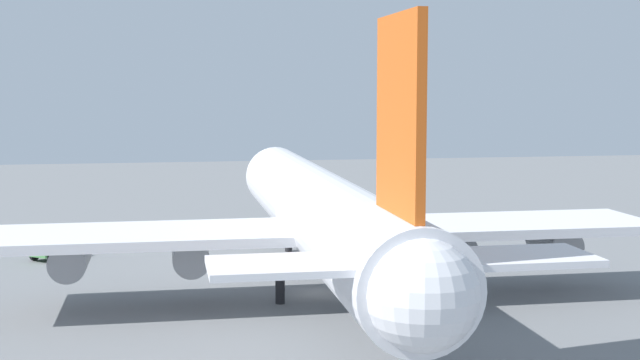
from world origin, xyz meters
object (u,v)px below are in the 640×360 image
cargo_airplane (320,214)px  pushback_tractor (561,223)px  safety_cone_nose (295,231)px  maintenance_van (51,248)px

cargo_airplane → pushback_tractor: cargo_airplane is taller
pushback_tractor → safety_cone_nose: (3.81, 28.79, -0.72)m
maintenance_van → cargo_airplane: bearing=-127.9°
cargo_airplane → safety_cone_nose: 27.78m
pushback_tractor → safety_cone_nose: 29.05m
safety_cone_nose → maintenance_van: bearing=112.1°
pushback_tractor → safety_cone_nose: bearing=82.5°
cargo_airplane → pushback_tractor: (23.26, -30.92, -5.16)m
cargo_airplane → pushback_tractor: 39.03m
pushback_tractor → maintenance_van: (-6.03, 53.01, 0.07)m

